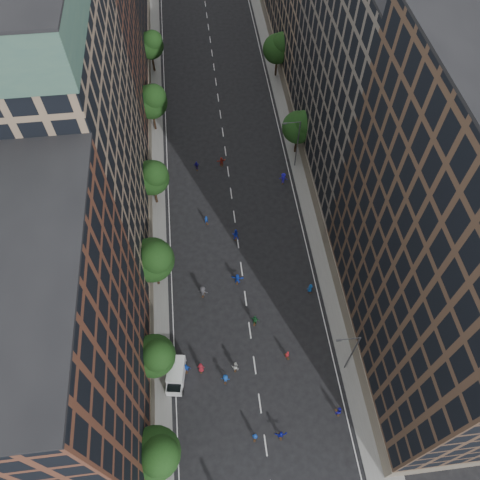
{
  "coord_description": "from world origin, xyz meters",
  "views": [
    {
      "loc": [
        -3.96,
        -5.47,
        54.5
      ],
      "look_at": [
        0.19,
        30.39,
        2.0
      ],
      "focal_mm": 35.0,
      "sensor_mm": 36.0,
      "label": 1
    }
  ],
  "objects_px": {
    "streetlamp_far": "(296,142)",
    "cargo_van": "(176,375)",
    "streetlamp_near": "(351,352)",
    "skater_1": "(255,436)",
    "skater_2": "(338,411)"
  },
  "relations": [
    {
      "from": "streetlamp_far",
      "to": "cargo_van",
      "type": "bearing_deg",
      "value": -121.55
    },
    {
      "from": "streetlamp_near",
      "to": "skater_1",
      "type": "relative_size",
      "value": 5.25
    },
    {
      "from": "streetlamp_near",
      "to": "skater_1",
      "type": "xyz_separation_m",
      "value": [
        -11.44,
        -6.63,
        -4.31
      ]
    },
    {
      "from": "skater_2",
      "to": "skater_1",
      "type": "bearing_deg",
      "value": -4.04
    },
    {
      "from": "cargo_van",
      "to": "skater_2",
      "type": "xyz_separation_m",
      "value": [
        17.78,
        -6.04,
        -0.35
      ]
    },
    {
      "from": "streetlamp_near",
      "to": "skater_2",
      "type": "relative_size",
      "value": 5.41
    },
    {
      "from": "streetlamp_near",
      "to": "skater_2",
      "type": "height_order",
      "value": "streetlamp_near"
    },
    {
      "from": "skater_1",
      "to": "skater_2",
      "type": "bearing_deg",
      "value": -156.68
    },
    {
      "from": "cargo_van",
      "to": "skater_1",
      "type": "distance_m",
      "value": 11.21
    },
    {
      "from": "streetlamp_far",
      "to": "skater_1",
      "type": "relative_size",
      "value": 5.25
    },
    {
      "from": "streetlamp_far",
      "to": "skater_2",
      "type": "height_order",
      "value": "streetlamp_far"
    },
    {
      "from": "streetlamp_near",
      "to": "cargo_van",
      "type": "xyz_separation_m",
      "value": [
        -19.65,
        1.0,
        -3.98
      ]
    },
    {
      "from": "streetlamp_near",
      "to": "skater_2",
      "type": "distance_m",
      "value": 6.91
    },
    {
      "from": "streetlamp_near",
      "to": "cargo_van",
      "type": "bearing_deg",
      "value": 177.1
    },
    {
      "from": "skater_2",
      "to": "streetlamp_near",
      "type": "bearing_deg",
      "value": -123.76
    }
  ]
}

